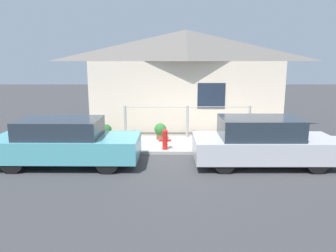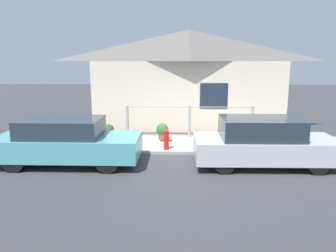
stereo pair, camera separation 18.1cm
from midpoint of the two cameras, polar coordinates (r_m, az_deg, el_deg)
ground_plane at (r=10.80m, az=4.65°, el=-5.02°), size 60.00×60.00×0.00m
sidewalk at (r=11.86m, az=4.34°, el=-3.23°), size 24.00×2.24×0.10m
house at (r=14.01m, az=3.99°, el=12.90°), size 8.24×2.23×4.28m
fence at (r=12.65m, az=4.15°, el=1.06°), size 4.90×0.10×1.22m
car_left at (r=10.06m, az=-16.79°, el=-2.62°), size 4.23×1.71×1.39m
car_right at (r=9.94m, az=16.81°, el=-2.79°), size 4.10×1.69×1.42m
fire_hydrant at (r=10.93m, az=0.17°, el=-2.25°), size 0.41×0.18×0.69m
potted_plant_near_hydrant at (r=12.34m, az=-0.58°, el=-0.76°), size 0.45×0.45×0.61m
potted_plant_by_fence at (r=12.74m, az=-9.91°, el=-0.80°), size 0.41×0.41×0.53m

